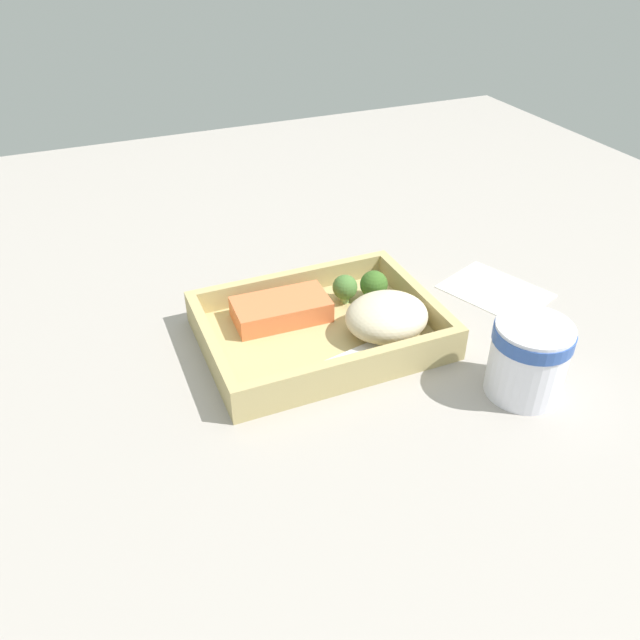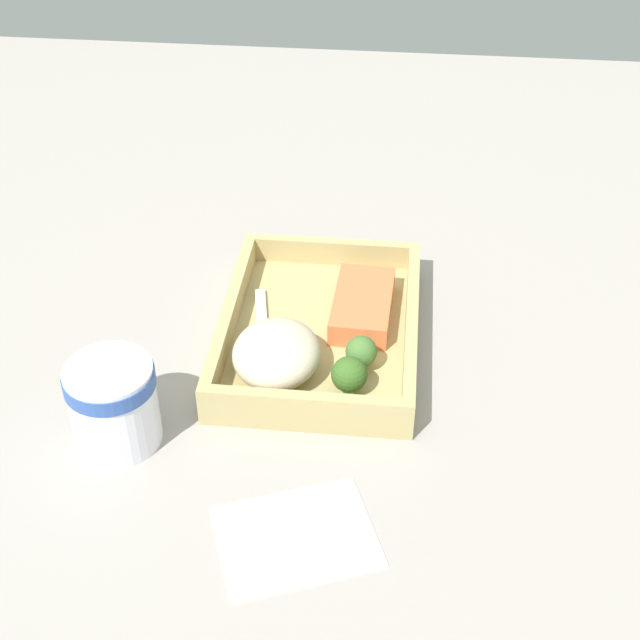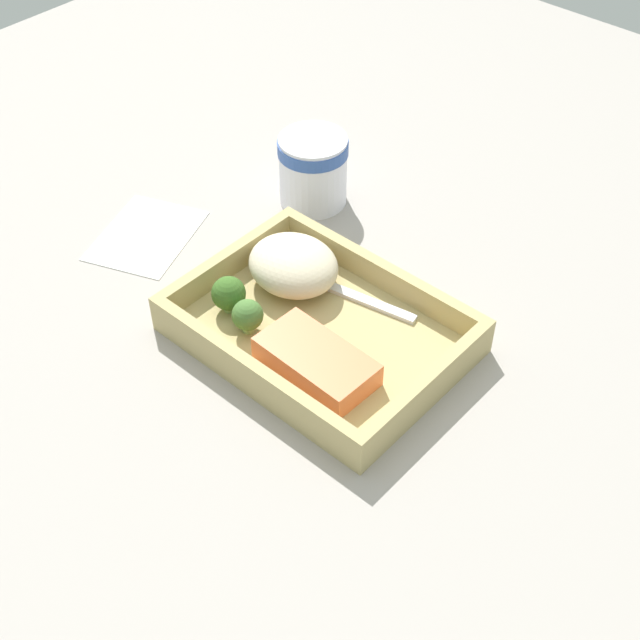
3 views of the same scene
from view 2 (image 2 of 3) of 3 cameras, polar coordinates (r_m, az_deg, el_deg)
ground_plane at (r=92.37cm, az=0.00°, el=-1.81°), size 160.00×160.00×2.00cm
takeout_tray at (r=91.35cm, az=0.00°, el=-1.04°), size 26.67×19.65×1.20cm
tray_rim at (r=90.09cm, az=0.00°, el=-0.03°), size 26.67×19.65×2.87cm
salmon_fillet at (r=92.51cm, az=2.75°, el=0.94°), size 11.37×6.30×2.52cm
mashed_potatoes at (r=84.71cm, az=-2.81°, el=-2.15°), size 9.59×8.41×4.74cm
broccoli_floret_1 at (r=82.76cm, az=1.89°, el=-3.54°), size 3.42×3.42×3.86cm
broccoli_floret_2 at (r=85.42cm, az=2.66°, el=-2.07°), size 3.07×3.07×3.61cm
fork at (r=89.35cm, az=-3.66°, el=-1.50°), size 15.82×4.65×0.44cm
paper_cup at (r=80.22cm, az=-13.10°, el=-5.06°), size 7.94×7.94×8.29cm
receipt_slip at (r=73.95cm, az=-1.52°, el=-13.65°), size 13.49×15.12×0.24cm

